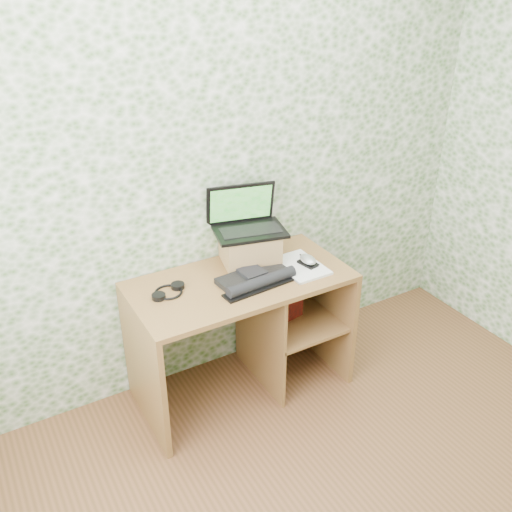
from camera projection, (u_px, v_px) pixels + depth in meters
wall_back at (211, 165)px, 3.05m from camera, size 3.50×0.00×3.50m
desk at (250, 314)px, 3.26m from camera, size 1.20×0.60×0.75m
riser at (250, 247)px, 3.21m from camera, size 0.36×0.32×0.18m
laptop at (246, 220)px, 3.17m from camera, size 0.44×0.35×0.26m
keyboard at (256, 279)px, 3.04m from camera, size 0.45×0.26×0.06m
headphones at (168, 292)px, 2.95m from camera, size 0.20×0.19×0.03m
notepad at (300, 266)px, 3.19m from camera, size 0.23×0.32×0.01m
mouse at (308, 261)px, 3.18m from camera, size 0.10×0.13×0.04m
pen at (309, 260)px, 3.23m from camera, size 0.03×0.16×0.01m
red_box at (282, 297)px, 3.29m from camera, size 0.28×0.13×0.32m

